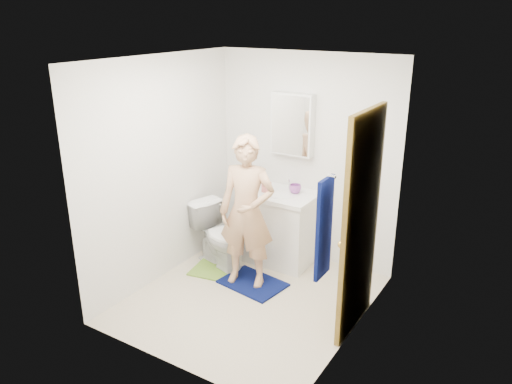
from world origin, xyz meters
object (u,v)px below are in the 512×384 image
towel (324,229)px  toilet (220,236)px  medicine_cabinet (292,124)px  man (247,212)px  soap_dispenser (266,184)px  vanity_cabinet (281,229)px  toothbrush_cup (295,189)px

towel → toilet: (-1.72, 1.03, -0.88)m
medicine_cabinet → man: 1.17m
towel → soap_dispenser: size_ratio=4.36×
vanity_cabinet → soap_dispenser: 0.57m
soap_dispenser → towel: bearing=-46.6°
vanity_cabinet → toothbrush_cup: toothbrush_cup is taller
medicine_cabinet → soap_dispenser: bearing=-119.6°
toothbrush_cup → man: 0.76m
vanity_cabinet → toothbrush_cup: 0.53m
soap_dispenser → man: (0.12, -0.60, -0.11)m
toothbrush_cup → man: bearing=-103.6°
medicine_cabinet → toilet: bearing=-128.6°
medicine_cabinet → toothbrush_cup: size_ratio=5.26×
towel → man: 1.53m
towel → toothbrush_cup: towel is taller
medicine_cabinet → man: bearing=-92.8°
man → toilet: bearing=143.1°
vanity_cabinet → toilet: size_ratio=1.10×
toothbrush_cup → vanity_cabinet: bearing=-151.5°
soap_dispenser → vanity_cabinet: bearing=21.1°
vanity_cabinet → man: (-0.04, -0.66, 0.43)m
toothbrush_cup → toilet: bearing=-142.1°
towel → vanity_cabinet: bearing=128.5°
medicine_cabinet → toilet: size_ratio=0.96×
vanity_cabinet → medicine_cabinet: 1.22m
vanity_cabinet → towel: (1.18, -1.48, 0.85)m
vanity_cabinet → toilet: 0.71m
towel → man: towel is taller
toilet → toothbrush_cup: bearing=-34.8°
medicine_cabinet → soap_dispenser: 0.74m
soap_dispenser → toothbrush_cup: bearing=24.6°
toilet → toothbrush_cup: toothbrush_cup is taller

